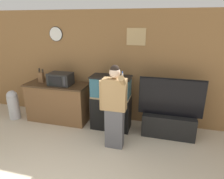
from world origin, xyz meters
The scene contains 8 objects.
wall_back_paneled centered at (0.00, 3.22, 1.30)m, with size 10.00×0.08×2.60m.
counter_island centered at (-1.05, 2.77, 0.47)m, with size 1.51×0.65×0.94m.
microwave centered at (-0.92, 2.74, 1.08)m, with size 0.53×0.37×0.28m.
knife_block centered at (-1.46, 2.79, 1.07)m, with size 0.13×0.09×0.35m.
aquarium_on_stand centered at (0.31, 2.72, 0.62)m, with size 0.87×0.44×1.23m.
tv_on_stand centered at (1.58, 2.71, 0.38)m, with size 1.32×0.40×1.28m.
person_standing centered at (0.56, 2.03, 0.85)m, with size 0.52×0.39×1.64m.
trash_bin centered at (-2.18, 2.54, 0.38)m, with size 0.27×0.27×0.74m.
Camera 1 is at (1.40, -1.26, 2.36)m, focal length 32.00 mm.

